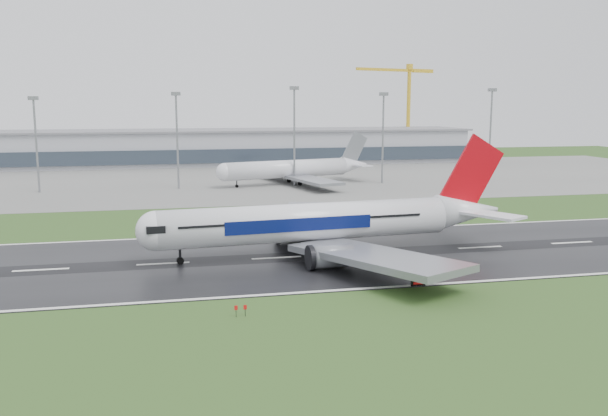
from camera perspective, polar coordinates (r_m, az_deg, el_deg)
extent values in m
plane|color=#27471A|center=(114.69, -2.50, -4.54)|extent=(520.00, 520.00, 0.00)
cube|color=black|center=(114.67, -2.50, -4.52)|extent=(400.00, 45.00, 0.10)
cube|color=slate|center=(237.11, -7.58, 2.63)|extent=(400.00, 130.00, 0.08)
cube|color=#9597A0|center=(296.04, -8.56, 5.39)|extent=(240.00, 36.00, 15.00)
cylinder|color=gray|center=(213.94, -22.94, 5.09)|extent=(0.64, 0.64, 28.62)
cylinder|color=gray|center=(210.17, -11.33, 5.78)|extent=(0.64, 0.64, 30.09)
cylinder|color=gray|center=(214.20, -0.88, 6.29)|extent=(0.64, 0.64, 32.08)
cylinder|color=gray|center=(222.49, 7.11, 6.10)|extent=(0.64, 0.64, 30.21)
cylinder|color=gray|center=(238.90, 16.41, 6.20)|extent=(0.64, 0.64, 31.80)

